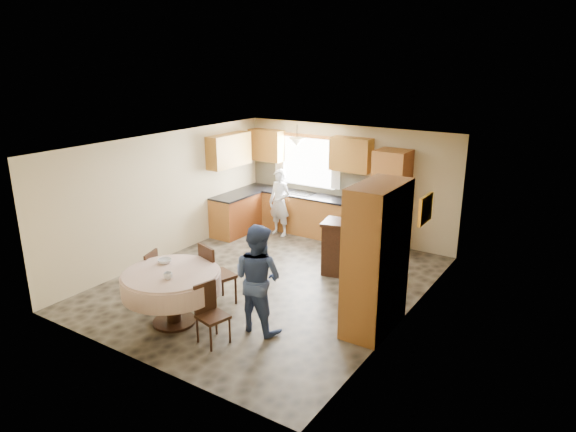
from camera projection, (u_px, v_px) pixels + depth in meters
The scene contains 36 objects.
floor at pixel (270, 282), 9.26m from camera, with size 5.00×6.00×0.01m, color brown.
ceiling at pixel (268, 145), 8.51m from camera, with size 5.00×6.00×0.01m, color white.
wall_back at pixel (347, 182), 11.29m from camera, with size 5.00×0.02×2.50m, color tan.
wall_front at pixel (133, 276), 6.48m from camera, with size 5.00×0.02×2.50m, color tan.
wall_left at pixel (166, 196), 10.19m from camera, with size 0.02×6.00×2.50m, color tan.
wall_right at pixel (407, 244), 7.58m from camera, with size 0.02×6.00×2.50m, color tan.
window at pixel (308, 162), 11.69m from camera, with size 1.40×0.03×1.10m, color white.
curtain_left at pixel (279, 157), 12.02m from camera, with size 0.22×0.02×1.15m, color white.
curtain_right at pixel (336, 164), 11.24m from camera, with size 0.22×0.02×1.15m, color white.
base_cab_back at pixel (307, 215), 11.73m from camera, with size 3.30×0.60×0.88m, color #C98435.
counter_back at pixel (307, 195), 11.59m from camera, with size 3.30×0.64×0.04m, color black.
base_cab_left at pixel (236, 215), 11.71m from camera, with size 0.60×1.20×0.88m, color #C98435.
counter_left at pixel (235, 195), 11.57m from camera, with size 0.64×1.20×0.04m, color black.
backsplash at pixel (314, 181), 11.74m from camera, with size 3.30×0.02×0.55m, color tan.
wall_cab_left at pixel (267, 145), 12.02m from camera, with size 0.85×0.33×0.72m, color #B1812C.
wall_cab_right at pixel (351, 154), 10.88m from camera, with size 0.90×0.33×0.72m, color #B1812C.
wall_cab_side at pixel (229, 150), 11.34m from camera, with size 0.33×1.20×0.72m, color #B1812C.
oven_tower at pixel (390, 201), 10.50m from camera, with size 0.66×0.62×2.12m, color #C98435.
oven_upper at pixel (385, 196), 10.19m from camera, with size 0.56×0.01×0.45m, color black.
oven_lower at pixel (384, 220), 10.34m from camera, with size 0.56×0.01×0.45m, color black.
pendant at pixel (297, 142), 11.15m from camera, with size 0.36×0.36×0.18m, color beige.
sideboard at pixel (358, 252), 9.40m from camera, with size 1.33×0.55×0.95m, color #361C0E.
space_heater at pixel (380, 268), 9.16m from camera, with size 0.42×0.29×0.57m, color black.
cupboard at pixel (376, 259), 7.39m from camera, with size 0.58×1.17×2.23m, color #C98435.
dining_table at pixel (172, 283), 7.66m from camera, with size 1.48×1.48×0.84m.
chair_left at pixel (147, 275), 8.33m from camera, with size 0.49×0.49×0.91m.
chair_back at pixel (214, 272), 8.25m from camera, with size 0.57×0.57×1.06m.
chair_right at pixel (210, 310), 7.22m from camera, with size 0.46×0.46×0.87m.
framed_picture at pixel (426, 209), 8.18m from camera, with size 0.06×0.56×0.46m.
microwave at pixel (356, 197), 10.86m from camera, with size 0.50×0.34×0.28m, color silver.
person_sink at pixel (280, 203), 11.51m from camera, with size 0.56×0.36×1.52m, color silver.
person_dining at pixel (258, 278), 7.45m from camera, with size 0.80×0.62×1.64m, color #354774.
bowl_sideboard at pixel (349, 224), 9.36m from camera, with size 0.23×0.23×0.06m, color #B2B2B2.
bottle_sideboard at pixel (380, 223), 9.01m from camera, with size 0.12×0.12×0.31m, color silver.
cup_table at pixel (168, 276), 7.34m from camera, with size 0.13×0.13×0.10m, color #B2B2B2.
bowl_table at pixel (165, 261), 7.92m from camera, with size 0.21×0.21×0.07m, color #B2B2B2.
Camera 1 is at (4.90, -6.93, 3.90)m, focal length 32.00 mm.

